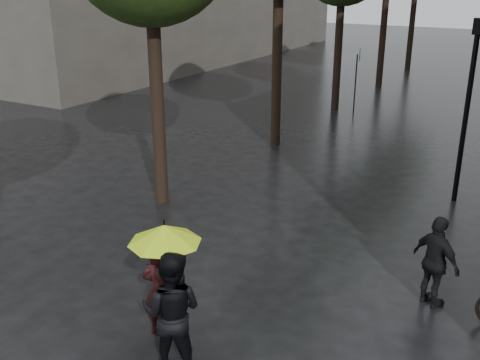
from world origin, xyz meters
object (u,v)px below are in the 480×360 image
Objects in this scene: person_burgundy at (160,291)px; pedestrian_walking at (436,262)px; person_black at (172,312)px; lamp_post at (469,95)px.

pedestrian_walking reaches higher than person_burgundy.
person_burgundy is 0.94× the size of pedestrian_walking.
person_burgundy is at bearing 71.59° from pedestrian_walking.
person_burgundy is 0.83× the size of person_black.
person_black is at bearing -105.04° from lamp_post.
person_burgundy is 4.66m from pedestrian_walking.
pedestrian_walking is at bearing -147.62° from person_black.
person_black is at bearing 123.80° from person_burgundy.
lamp_post is at bearing -125.73° from person_burgundy.
lamp_post reaches higher than person_black.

